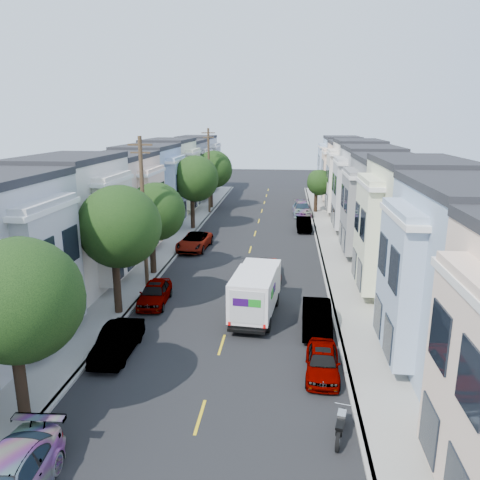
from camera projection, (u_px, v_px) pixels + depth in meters
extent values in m
plane|color=black|center=(235.00, 301.00, 29.64)|extent=(160.00, 160.00, 0.00)
cube|color=black|center=(253.00, 241.00, 44.08)|extent=(12.00, 70.00, 0.02)
cube|color=gray|center=(190.00, 239.00, 44.66)|extent=(0.30, 70.00, 0.15)
cube|color=gray|center=(318.00, 242.00, 43.47)|extent=(0.30, 70.00, 0.15)
cube|color=gray|center=(176.00, 239.00, 44.79)|extent=(2.60, 70.00, 0.15)
cube|color=gray|center=(332.00, 243.00, 43.34)|extent=(2.60, 70.00, 0.15)
cube|color=gold|center=(253.00, 241.00, 44.08)|extent=(0.12, 70.00, 0.01)
cube|color=gray|center=(138.00, 238.00, 45.19)|extent=(5.00, 70.00, 8.50)
cube|color=gray|center=(374.00, 244.00, 42.98)|extent=(5.00, 70.00, 8.50)
cylinder|color=black|center=(21.00, 381.00, 17.45)|extent=(0.44, 0.44, 3.38)
sphere|color=#2B5017|center=(18.00, 300.00, 16.60)|extent=(4.51, 4.51, 4.51)
cylinder|color=black|center=(117.00, 285.00, 27.19)|extent=(0.44, 0.44, 3.67)
sphere|color=#2B5017|center=(118.00, 227.00, 26.29)|extent=(4.70, 4.70, 4.70)
cylinder|color=black|center=(153.00, 253.00, 34.32)|extent=(0.44, 0.44, 3.27)
sphere|color=#2B5017|center=(155.00, 212.00, 33.51)|extent=(4.20, 4.20, 4.20)
cylinder|color=black|center=(193.00, 212.00, 48.42)|extent=(0.44, 0.44, 3.66)
sphere|color=#2B5017|center=(195.00, 179.00, 47.52)|extent=(4.70, 4.70, 4.70)
cylinder|color=black|center=(211.00, 195.00, 59.89)|extent=(0.44, 0.44, 3.38)
sphere|color=#2B5017|center=(213.00, 169.00, 59.03)|extent=(4.70, 4.70, 4.70)
cylinder|color=black|center=(316.00, 202.00, 57.19)|extent=(0.44, 0.44, 2.63)
sphere|color=#2B5017|center=(319.00, 183.00, 56.56)|extent=(3.10, 3.10, 3.10)
cylinder|color=#42301E|center=(144.00, 215.00, 30.93)|extent=(0.26, 0.26, 10.00)
cube|color=#42301E|center=(140.00, 145.00, 29.78)|extent=(1.60, 0.12, 0.12)
cylinder|color=#42301E|center=(209.00, 172.00, 55.97)|extent=(0.26, 0.26, 10.00)
cube|color=#42301E|center=(208.00, 133.00, 54.81)|extent=(1.60, 0.12, 0.12)
cube|color=silver|center=(255.00, 294.00, 26.10)|extent=(2.22, 3.98, 2.18)
cube|color=silver|center=(258.00, 278.00, 28.93)|extent=(2.22, 1.85, 2.00)
cube|color=black|center=(255.00, 308.00, 27.20)|extent=(2.05, 5.72, 0.22)
cube|color=#2D0A51|center=(246.00, 303.00, 24.15)|extent=(0.83, 0.04, 0.41)
cube|color=#198C1E|center=(260.00, 303.00, 24.07)|extent=(0.65, 0.04, 0.41)
cylinder|color=black|center=(235.00, 323.00, 25.47)|extent=(0.26, 0.83, 0.83)
cylinder|color=black|center=(271.00, 324.00, 25.28)|extent=(0.26, 0.83, 0.83)
cylinder|color=black|center=(241.00, 298.00, 29.07)|extent=(0.26, 0.83, 0.83)
cylinder|color=black|center=(274.00, 299.00, 28.87)|extent=(0.26, 0.83, 0.83)
imported|color=black|center=(265.00, 270.00, 33.62)|extent=(2.52, 4.79, 1.29)
imported|color=black|center=(118.00, 342.00, 22.72)|extent=(1.51, 4.21, 1.40)
imported|color=silver|center=(155.00, 293.00, 29.01)|extent=(1.87, 4.38, 1.39)
imported|color=#4A1110|center=(195.00, 242.00, 41.14)|extent=(2.75, 5.31, 1.43)
imported|color=#41474D|center=(322.00, 362.00, 20.93)|extent=(1.71, 4.01, 1.28)
imported|color=silver|center=(317.00, 317.00, 25.41)|extent=(1.66, 4.42, 1.46)
imported|color=black|center=(304.00, 224.00, 48.09)|extent=(1.52, 4.10, 1.36)
imported|color=black|center=(302.00, 209.00, 55.69)|extent=(2.31, 5.20, 1.54)
cylinder|color=black|center=(338.00, 417.00, 17.58)|extent=(0.13, 0.67, 0.67)
cylinder|color=black|center=(343.00, 443.00, 16.16)|extent=(0.13, 0.67, 0.67)
cube|color=black|center=(341.00, 425.00, 16.83)|extent=(0.23, 1.16, 0.19)
cube|color=#B2B2B2|center=(340.00, 415.00, 17.03)|extent=(0.29, 0.46, 0.23)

